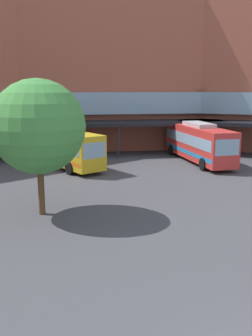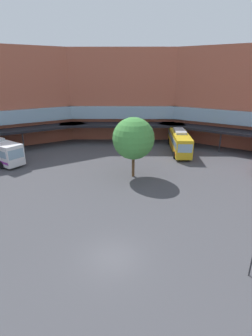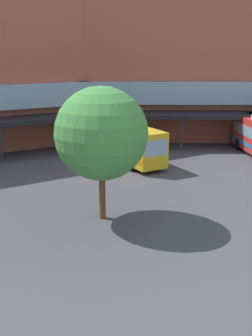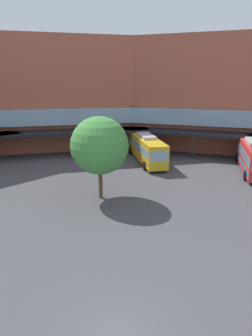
{
  "view_description": "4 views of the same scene",
  "coord_description": "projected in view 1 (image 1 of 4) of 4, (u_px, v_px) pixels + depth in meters",
  "views": [
    {
      "loc": [
        -6.85,
        -5.29,
        7.13
      ],
      "look_at": [
        2.56,
        15.01,
        2.31
      ],
      "focal_mm": 40.28,
      "sensor_mm": 36.0,
      "label": 1
    },
    {
      "loc": [
        5.26,
        -14.15,
        12.66
      ],
      "look_at": [
        -2.65,
        12.47,
        2.18
      ],
      "focal_mm": 27.25,
      "sensor_mm": 36.0,
      "label": 2
    },
    {
      "loc": [
        -6.83,
        -5.18,
        9.08
      ],
      "look_at": [
        -1.13,
        15.46,
        2.91
      ],
      "focal_mm": 41.37,
      "sensor_mm": 36.0,
      "label": 3
    },
    {
      "loc": [
        0.87,
        -9.36,
        10.54
      ],
      "look_at": [
        -0.19,
        15.16,
        3.02
      ],
      "focal_mm": 30.6,
      "sensor_mm": 36.0,
      "label": 4
    }
  ],
  "objects": [
    {
      "name": "bus_0",
      "position": [
        198.0,
        142.0,
        36.46
      ],
      "size": [
        4.69,
        11.79,
        3.8
      ],
      "rotation": [
        0.0,
        0.0,
        4.51
      ],
      "color": "red",
      "rests_on": "ground"
    },
    {
      "name": "plaza_tree",
      "position": [
        38.0,
        127.0,
        20.55
      ],
      "size": [
        5.2,
        5.2,
        7.61
      ],
      "color": "brown",
      "rests_on": "ground"
    },
    {
      "name": "station_building",
      "position": [
        51.0,
        74.0,
        27.3
      ],
      "size": [
        84.11,
        48.46,
        16.87
      ],
      "color": "#AD5942",
      "rests_on": "ground"
    },
    {
      "name": "bus_3",
      "position": [
        58.0,
        146.0,
        34.78
      ],
      "size": [
        5.19,
        12.31,
        3.64
      ],
      "rotation": [
        0.0,
        0.0,
        4.95
      ],
      "color": "gold",
      "rests_on": "ground"
    }
  ]
}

